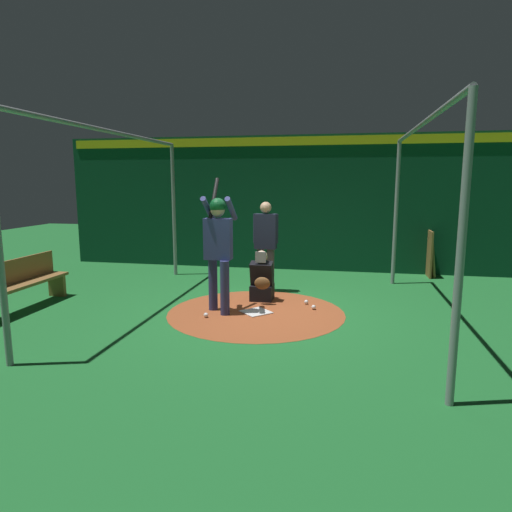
{
  "coord_description": "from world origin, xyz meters",
  "views": [
    {
      "loc": [
        6.97,
        1.37,
        2.14
      ],
      "look_at": [
        0.0,
        0.0,
        0.95
      ],
      "focal_mm": 31.24,
      "sensor_mm": 36.0,
      "label": 1
    }
  ],
  "objects_px": {
    "bat_rack": "(430,255)",
    "bench": "(21,283)",
    "home_plate": "(256,312)",
    "baseball_0": "(314,307)",
    "umpire": "(266,241)",
    "catcher": "(262,281)",
    "baseball_2": "(206,315)",
    "batter": "(218,243)",
    "baseball_1": "(306,302)"
  },
  "relations": [
    {
      "from": "bat_rack",
      "to": "baseball_2",
      "type": "relative_size",
      "value": 14.2
    },
    {
      "from": "home_plate",
      "to": "bat_rack",
      "type": "distance_m",
      "value": 4.94
    },
    {
      "from": "home_plate",
      "to": "batter",
      "type": "relative_size",
      "value": 0.19
    },
    {
      "from": "batter",
      "to": "catcher",
      "type": "xyz_separation_m",
      "value": [
        -0.85,
        0.57,
        -0.8
      ]
    },
    {
      "from": "baseball_2",
      "to": "batter",
      "type": "bearing_deg",
      "value": 161.03
    },
    {
      "from": "home_plate",
      "to": "bat_rack",
      "type": "height_order",
      "value": "bat_rack"
    },
    {
      "from": "bat_rack",
      "to": "bench",
      "type": "height_order",
      "value": "bat_rack"
    },
    {
      "from": "home_plate",
      "to": "umpire",
      "type": "bearing_deg",
      "value": -176.18
    },
    {
      "from": "catcher",
      "to": "baseball_0",
      "type": "relative_size",
      "value": 12.48
    },
    {
      "from": "batter",
      "to": "bench",
      "type": "xyz_separation_m",
      "value": [
        0.45,
        -3.35,
        -0.71
      ]
    },
    {
      "from": "catcher",
      "to": "baseball_1",
      "type": "xyz_separation_m",
      "value": [
        0.11,
        0.82,
        -0.32
      ]
    },
    {
      "from": "batter",
      "to": "baseball_1",
      "type": "bearing_deg",
      "value": 118.31
    },
    {
      "from": "catcher",
      "to": "bat_rack",
      "type": "height_order",
      "value": "bat_rack"
    },
    {
      "from": "bench",
      "to": "baseball_2",
      "type": "relative_size",
      "value": 26.81
    },
    {
      "from": "home_plate",
      "to": "bat_rack",
      "type": "xyz_separation_m",
      "value": [
        -3.62,
        3.33,
        0.48
      ]
    },
    {
      "from": "umpire",
      "to": "baseball_0",
      "type": "relative_size",
      "value": 23.79
    },
    {
      "from": "baseball_1",
      "to": "catcher",
      "type": "bearing_deg",
      "value": -97.65
    },
    {
      "from": "umpire",
      "to": "bat_rack",
      "type": "bearing_deg",
      "value": 122.17
    },
    {
      "from": "bat_rack",
      "to": "baseball_2",
      "type": "height_order",
      "value": "bat_rack"
    },
    {
      "from": "home_plate",
      "to": "baseball_1",
      "type": "distance_m",
      "value": 1.02
    },
    {
      "from": "baseball_0",
      "to": "catcher",
      "type": "bearing_deg",
      "value": -113.15
    },
    {
      "from": "umpire",
      "to": "baseball_2",
      "type": "bearing_deg",
      "value": -18.44
    },
    {
      "from": "batter",
      "to": "bat_rack",
      "type": "xyz_separation_m",
      "value": [
        -3.7,
        3.94,
        -0.66
      ]
    },
    {
      "from": "catcher",
      "to": "bench",
      "type": "bearing_deg",
      "value": -71.58
    },
    {
      "from": "batter",
      "to": "bench",
      "type": "relative_size",
      "value": 1.11
    },
    {
      "from": "umpire",
      "to": "bat_rack",
      "type": "relative_size",
      "value": 1.67
    },
    {
      "from": "baseball_0",
      "to": "umpire",
      "type": "bearing_deg",
      "value": -137.23
    },
    {
      "from": "home_plate",
      "to": "baseball_0",
      "type": "height_order",
      "value": "baseball_0"
    },
    {
      "from": "umpire",
      "to": "baseball_2",
      "type": "distance_m",
      "value": 2.21
    },
    {
      "from": "batter",
      "to": "bench",
      "type": "height_order",
      "value": "batter"
    },
    {
      "from": "umpire",
      "to": "bat_rack",
      "type": "xyz_separation_m",
      "value": [
        -2.16,
        3.43,
        -0.5
      ]
    },
    {
      "from": "catcher",
      "to": "bat_rack",
      "type": "relative_size",
      "value": 0.88
    },
    {
      "from": "baseball_1",
      "to": "baseball_2",
      "type": "xyz_separation_m",
      "value": [
        1.09,
        -1.5,
        0.0
      ]
    },
    {
      "from": "batter",
      "to": "umpire",
      "type": "relative_size",
      "value": 1.25
    },
    {
      "from": "baseball_1",
      "to": "bench",
      "type": "bearing_deg",
      "value": -75.83
    },
    {
      "from": "umpire",
      "to": "baseball_0",
      "type": "distance_m",
      "value": 1.78
    },
    {
      "from": "home_plate",
      "to": "baseball_1",
      "type": "xyz_separation_m",
      "value": [
        -0.66,
        0.77,
        0.03
      ]
    },
    {
      "from": "umpire",
      "to": "bat_rack",
      "type": "distance_m",
      "value": 4.08
    },
    {
      "from": "baseball_0",
      "to": "baseball_2",
      "type": "bearing_deg",
      "value": -64.48
    },
    {
      "from": "baseball_2",
      "to": "baseball_1",
      "type": "bearing_deg",
      "value": 126.03
    },
    {
      "from": "batter",
      "to": "umpire",
      "type": "height_order",
      "value": "batter"
    },
    {
      "from": "catcher",
      "to": "baseball_2",
      "type": "bearing_deg",
      "value": -29.73
    },
    {
      "from": "baseball_1",
      "to": "baseball_0",
      "type": "bearing_deg",
      "value": 26.39
    },
    {
      "from": "batter",
      "to": "baseball_2",
      "type": "relative_size",
      "value": 29.81
    },
    {
      "from": "baseball_0",
      "to": "baseball_1",
      "type": "distance_m",
      "value": 0.34
    },
    {
      "from": "catcher",
      "to": "umpire",
      "type": "distance_m",
      "value": 0.94
    },
    {
      "from": "bench",
      "to": "batter",
      "type": "bearing_deg",
      "value": 97.65
    },
    {
      "from": "baseball_2",
      "to": "umpire",
      "type": "bearing_deg",
      "value": 161.56
    },
    {
      "from": "umpire",
      "to": "baseball_1",
      "type": "bearing_deg",
      "value": 47.41
    },
    {
      "from": "home_plate",
      "to": "bench",
      "type": "bearing_deg",
      "value": -82.38
    }
  ]
}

